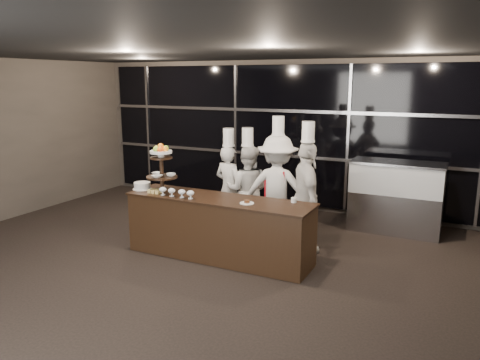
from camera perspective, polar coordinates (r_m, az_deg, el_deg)
The scene contains 14 objects.
room at distance 5.26m, azimuth -13.31°, elevation -0.43°, with size 10.00×10.00×10.00m.
window_wall at distance 9.52m, azimuth 6.02°, elevation 5.41°, with size 8.60×0.10×2.80m.
buffet_counter at distance 6.97m, azimuth -2.59°, elevation -5.82°, with size 2.84×0.74×0.92m.
display_stand at distance 7.28m, azimuth -9.56°, elevation 1.90°, with size 0.48×0.48×0.74m.
compotes at distance 6.94m, azimuth -7.74°, elevation -1.40°, with size 0.60×0.11×0.12m.
layer_cake at distance 7.52m, azimuth -11.83°, elevation -0.71°, with size 0.30×0.30×0.11m.
pastry_squares at distance 7.24m, azimuth -10.32°, elevation -1.35°, with size 0.20×0.13×0.05m.
small_plate at distance 6.52m, azimuth 0.85°, elevation -2.77°, with size 0.20×0.20×0.05m.
chef_cup at distance 6.62m, azimuth 6.58°, elevation -2.45°, with size 0.08×0.08×0.07m, color white.
display_case at distance 8.52m, azimuth 18.50°, elevation -1.56°, with size 1.54×0.67×1.24m.
chef_a at distance 8.15m, azimuth -1.37°, elevation -0.79°, with size 0.61×0.46×1.80m.
chef_b at distance 7.96m, azimuth 0.91°, elevation -1.14°, with size 0.88×0.76×1.83m.
chef_c at distance 7.56m, azimuth 4.56°, elevation -1.08°, with size 1.25×0.88×2.06m.
chef_d at distance 7.18m, azimuth 8.08°, elevation -1.99°, with size 0.87×1.08×2.01m.
Camera 1 is at (3.31, -3.92, 2.62)m, focal length 35.00 mm.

